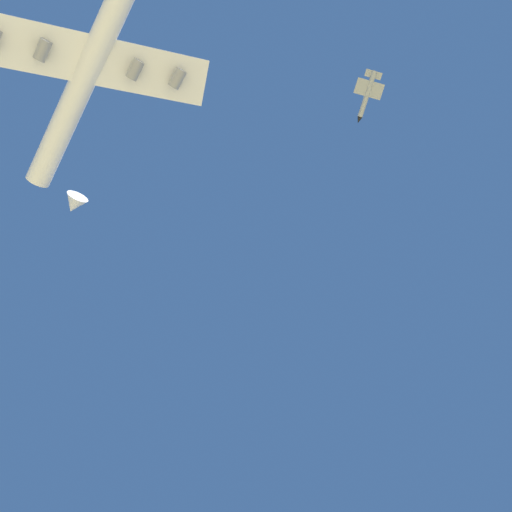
{
  "coord_description": "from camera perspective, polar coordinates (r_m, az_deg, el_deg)",
  "views": [
    {
      "loc": [
        -23.91,
        68.25,
        4.39
      ],
      "look_at": [
        -1.42,
        51.92,
        80.82
      ],
      "focal_mm": 38.07,
      "sensor_mm": 36.0,
      "label": 1
    }
  ],
  "objects": [
    {
      "name": "carrier_jet",
      "position": [
        151.35,
        -17.09,
        18.91
      ],
      "size": [
        73.43,
        57.38,
        24.11
      ],
      "rotation": [
        -0.31,
        0.0,
        -0.41
      ],
      "color": "white"
    },
    {
      "name": "chase_jet_right_wing",
      "position": [
        165.2,
        11.6,
        16.31
      ],
      "size": [
        15.13,
        9.05,
        4.0
      ],
      "rotation": [
        0.0,
        0.0,
        -0.37
      ],
      "color": "#999EA3"
    }
  ]
}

